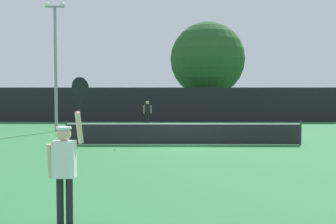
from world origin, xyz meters
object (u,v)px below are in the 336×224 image
Objects in this scene: parked_car_near at (95,108)px; tennis_ball at (115,150)px; light_pole at (56,58)px; player_serving at (65,161)px; large_tree at (208,59)px; parked_car_mid at (244,108)px; player_receiving at (148,110)px.

tennis_ball is at bearing -71.41° from parked_car_near.
light_pole is 1.74× the size of parked_car_near.
light_pole is (-5.01, 17.05, 3.22)m from player_serving.
player_serving is 29.97m from large_tree.
large_tree is at bearing 80.20° from player_serving.
player_serving is 38.03× the size of tennis_ball.
player_serving is at bearing -105.96° from parked_car_mid.
parked_car_near is (-10.87, 4.25, -4.48)m from large_tree.
parked_car_near is (-5.82, 33.50, -0.37)m from player_serving.
large_tree is 7.28m from parked_car_mid.
player_receiving is 9.90m from large_tree.
parked_car_near is at bearing -63.10° from player_receiving.
large_tree reaches higher than light_pole.
light_pole reaches higher than tennis_ball.
light_pole is at bearing 42.41° from player_receiving.
player_receiving is (0.14, 21.76, -0.10)m from player_serving.
parked_car_near is (-5.40, 24.35, 0.74)m from tennis_ball.
player_serving reaches higher than tennis_ball.
light_pole is at bearing 106.38° from player_serving.
large_tree is at bearing -123.25° from player_receiving.
player_serving is 0.61× the size of parked_car_mid.
parked_car_near is 1.04× the size of parked_car_mid.
parked_car_near is at bearing 178.76° from parked_car_mid.
player_serving reaches higher than player_receiving.
large_tree is (4.91, 7.50, 4.21)m from player_receiving.
player_receiving is 0.40× the size of parked_car_mid.
tennis_ball is 21.48m from large_tree.
player_serving is 0.34× the size of light_pole.
large_tree is at bearing -134.79° from parked_car_mid.
player_receiving is 25.02× the size of tennis_ball.
player_receiving reaches higher than tennis_ball.
player_serving reaches higher than parked_car_near.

